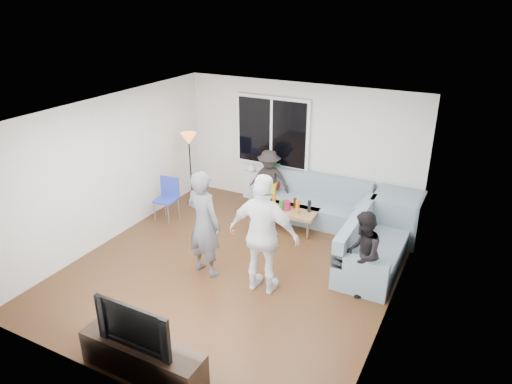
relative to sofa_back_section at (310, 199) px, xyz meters
The scene contains 32 objects.
floor 2.36m from the sofa_back_section, 101.08° to the right, with size 5.00×5.50×0.04m, color #56351C.
ceiling 3.19m from the sofa_back_section, 101.08° to the right, with size 5.00×5.50×0.04m, color white.
wall_back 1.10m from the sofa_back_section, 131.63° to the left, with size 5.00×0.04×2.60m, color silver.
wall_front 5.13m from the sofa_back_section, 95.04° to the right, with size 5.00×0.04×2.60m, color silver.
wall_left 3.83m from the sofa_back_section, 142.56° to the right, with size 0.04×5.50×2.60m, color silver.
wall_right 3.20m from the sofa_back_section, 47.56° to the right, with size 0.04×5.50×2.60m, color silver.
window_frame 1.59m from the sofa_back_section, 158.09° to the left, with size 1.62×0.06×1.47m, color white.
window_glass 1.58m from the sofa_back_section, 160.01° to the left, with size 1.50×0.02×1.35m, color black.
window_mullion 1.58m from the sofa_back_section, 160.49° to the left, with size 0.05×0.03×1.35m, color white.
radiator 1.12m from the sofa_back_section, 160.01° to the left, with size 1.30×0.12×0.62m, color silver.
potted_plant 1.02m from the sofa_back_section, 158.47° to the left, with size 0.18×0.14×0.32m, color #2A692B.
vase 1.56m from the sofa_back_section, 166.81° to the left, with size 0.17×0.17×0.18m, color white.
sofa_back_section is the anchor object (origin of this frame).
sofa_right_section 1.94m from the sofa_back_section, 35.85° to the right, with size 0.85×2.00×0.85m, color gray, non-canonical shape.
sofa_corner 1.68m from the sofa_back_section, ahead, with size 0.85×0.85×0.85m, color gray.
cushion_yellow 0.94m from the sofa_back_section, behind, with size 0.38×0.32×0.14m, color gold.
cushion_red 0.94m from the sofa_back_section, behind, with size 0.36×0.30×0.13m, color maroon.
coffee_table 0.65m from the sofa_back_section, 111.14° to the right, with size 1.10×0.60×0.40m, color #9D724C.
pitcher 0.65m from the sofa_back_section, 112.82° to the right, with size 0.17×0.17×0.17m, color maroon.
side_chair 2.84m from the sofa_back_section, 151.40° to the right, with size 0.40×0.40×0.86m, color #2637A8, non-canonical shape.
floor_lamp 2.56m from the sofa_back_section, 169.09° to the right, with size 0.32×0.32×1.56m, color orange, non-canonical shape.
player_left 2.74m from the sofa_back_section, 106.94° to the right, with size 0.64×0.42×1.75m, color #49494D.
player_right 2.65m from the sofa_back_section, 84.34° to the right, with size 1.10×0.46×1.87m, color silver.
spectator_right 2.56m from the sofa_back_section, 51.80° to the right, with size 0.65×0.50×1.33m, color black.
spectator_back 0.95m from the sofa_back_section, behind, with size 0.83×0.48×1.29m, color black.
tv_console 4.78m from the sofa_back_section, 93.00° to the right, with size 1.60×0.40×0.44m, color #332219.
television 4.79m from the sofa_back_section, 93.00° to the right, with size 1.02×0.13×0.59m, color black.
bottle_b 0.77m from the sofa_back_section, 114.38° to the right, with size 0.08×0.08×0.21m, color #177F1E.
bottle_e 0.53m from the sofa_back_section, 70.97° to the right, with size 0.07×0.07×0.23m, color black.
bottle_d 0.69m from the sofa_back_section, 89.23° to the right, with size 0.07×0.07×0.27m, color orange.
bottle_c 0.48m from the sofa_back_section, 106.63° to the right, with size 0.07×0.07×0.19m, color black.
bottle_a 0.75m from the sofa_back_section, 139.14° to the right, with size 0.07×0.07×0.20m, color #BC6A0B.
Camera 1 is at (3.34, -5.69, 4.20)m, focal length 32.73 mm.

